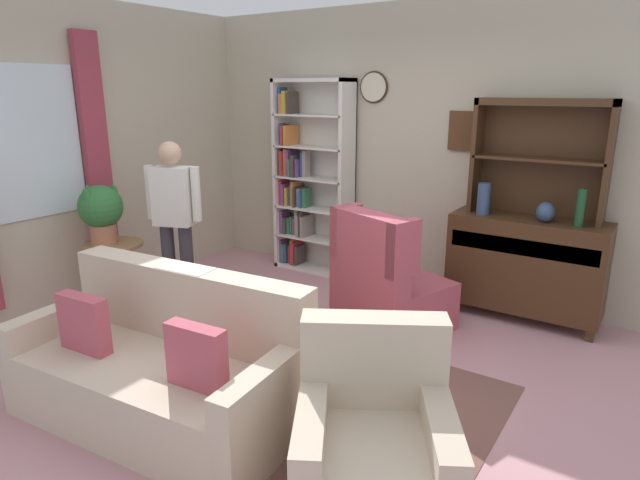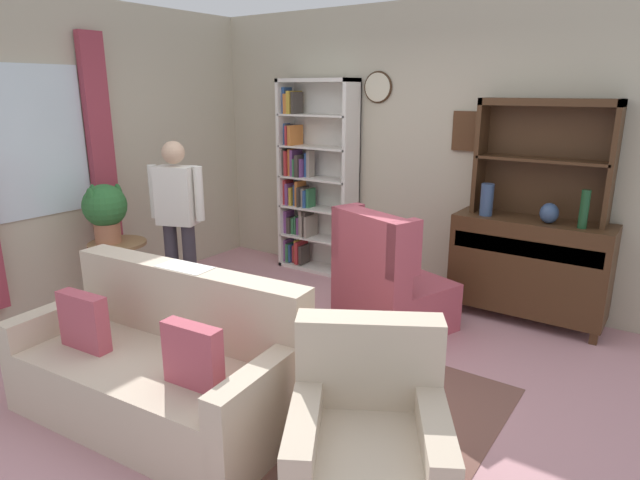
% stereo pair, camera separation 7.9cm
% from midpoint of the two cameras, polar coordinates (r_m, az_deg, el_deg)
% --- Properties ---
extents(ground_plane, '(5.40, 4.60, 0.02)m').
position_cam_midpoint_polar(ground_plane, '(4.12, -3.34, -13.41)').
color(ground_plane, '#C68C93').
extents(wall_back, '(5.00, 0.09, 2.80)m').
position_cam_midpoint_polar(wall_back, '(5.48, 10.07, 9.34)').
color(wall_back, '#BCB299').
rests_on(wall_back, ground_plane).
extents(wall_left, '(0.16, 4.20, 2.80)m').
position_cam_midpoint_polar(wall_left, '(5.51, -25.66, 8.03)').
color(wall_left, '#BCB299').
rests_on(wall_left, ground_plane).
extents(area_rug, '(2.62, 1.90, 0.01)m').
position_cam_midpoint_polar(area_rug, '(3.80, -3.66, -15.87)').
color(area_rug, brown).
rests_on(area_rug, ground_plane).
extents(bookshelf, '(0.90, 0.30, 2.10)m').
position_cam_midpoint_polar(bookshelf, '(5.97, -1.72, 6.32)').
color(bookshelf, silver).
rests_on(bookshelf, ground_plane).
extents(sideboard, '(1.30, 0.45, 0.92)m').
position_cam_midpoint_polar(sideboard, '(5.05, 20.54, -2.38)').
color(sideboard, '#422816').
rests_on(sideboard, ground_plane).
extents(sideboard_hutch, '(1.10, 0.26, 1.00)m').
position_cam_midpoint_polar(sideboard_hutch, '(4.95, 22.02, 9.60)').
color(sideboard_hutch, '#422816').
rests_on(sideboard_hutch, sideboard).
extents(vase_tall, '(0.11, 0.11, 0.28)m').
position_cam_midpoint_polar(vase_tall, '(4.93, 16.53, 4.20)').
color(vase_tall, '#33476B').
rests_on(vase_tall, sideboard).
extents(vase_round, '(0.15, 0.15, 0.17)m').
position_cam_midpoint_polar(vase_round, '(4.84, 22.40, 2.76)').
color(vase_round, '#33476B').
rests_on(vase_round, sideboard).
extents(bottle_wine, '(0.07, 0.07, 0.31)m').
position_cam_midpoint_polar(bottle_wine, '(4.76, 25.49, 3.09)').
color(bottle_wine, '#194223').
rests_on(bottle_wine, sideboard).
extents(couch_floral, '(1.87, 1.01, 0.90)m').
position_cam_midpoint_polar(couch_floral, '(3.57, -17.04, -13.08)').
color(couch_floral, beige).
rests_on(couch_floral, ground_plane).
extents(armchair_floral, '(1.04, 1.05, 0.88)m').
position_cam_midpoint_polar(armchair_floral, '(2.84, 4.90, -21.22)').
color(armchair_floral, beige).
rests_on(armchair_floral, ground_plane).
extents(wingback_chair, '(1.00, 1.02, 1.05)m').
position_cam_midpoint_polar(wingback_chair, '(4.57, 6.57, -4.96)').
color(wingback_chair, '#B74C5B').
rests_on(wingback_chair, ground_plane).
extents(plant_stand, '(0.52, 0.52, 0.63)m').
position_cam_midpoint_polar(plant_stand, '(5.34, -21.25, -2.83)').
color(plant_stand, '#997047').
rests_on(plant_stand, ground_plane).
extents(potted_plant_large, '(0.39, 0.39, 0.54)m').
position_cam_midpoint_polar(potted_plant_large, '(5.21, -22.71, 3.00)').
color(potted_plant_large, '#AD6B4C').
rests_on(potted_plant_large, plant_stand).
extents(person_reading, '(0.51, 0.31, 1.56)m').
position_cam_midpoint_polar(person_reading, '(4.98, -15.63, 2.56)').
color(person_reading, '#38333D').
rests_on(person_reading, ground_plane).
extents(coffee_table, '(0.80, 0.50, 0.42)m').
position_cam_midpoint_polar(coffee_table, '(4.13, -7.93, -7.81)').
color(coffee_table, '#422816').
rests_on(coffee_table, ground_plane).
extents(book_stack, '(0.19, 0.15, 0.06)m').
position_cam_midpoint_polar(book_stack, '(4.08, -7.94, -6.62)').
color(book_stack, '#337247').
rests_on(book_stack, coffee_table).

